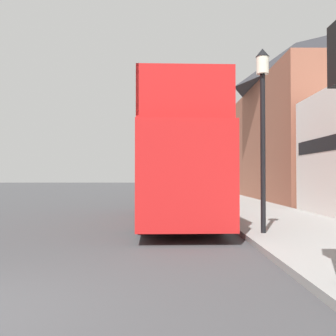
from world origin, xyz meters
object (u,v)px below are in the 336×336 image
at_px(tour_bus, 175,168).
at_px(lamp_post_second, 218,130).
at_px(parked_car_ahead_of_bus, 182,193).
at_px(lamp_post_nearest, 263,106).
at_px(lamp_post_third, 205,143).

distance_m(tour_bus, lamp_post_second, 4.41).
relative_size(tour_bus, parked_car_ahead_of_bus, 2.34).
bearing_deg(lamp_post_second, lamp_post_nearest, -88.65).
xyz_separation_m(tour_bus, lamp_post_nearest, (2.19, -3.90, 1.53)).
xyz_separation_m(parked_car_ahead_of_bus, lamp_post_third, (1.66, 3.72, 3.02)).
relative_size(lamp_post_nearest, lamp_post_second, 0.93).
distance_m(parked_car_ahead_of_bus, lamp_post_second, 4.97).
xyz_separation_m(tour_bus, parked_car_ahead_of_bus, (0.56, 7.19, -1.24)).
bearing_deg(lamp_post_third, parked_car_ahead_of_bus, -114.07).
height_order(lamp_post_nearest, lamp_post_third, lamp_post_third).
bearing_deg(lamp_post_nearest, lamp_post_third, 89.89).
bearing_deg(tour_bus, lamp_post_second, 58.37).
bearing_deg(tour_bus, parked_car_ahead_of_bus, 83.88).
xyz_separation_m(tour_bus, lamp_post_third, (2.22, 10.91, 1.79)).
distance_m(parked_car_ahead_of_bus, lamp_post_nearest, 11.55).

